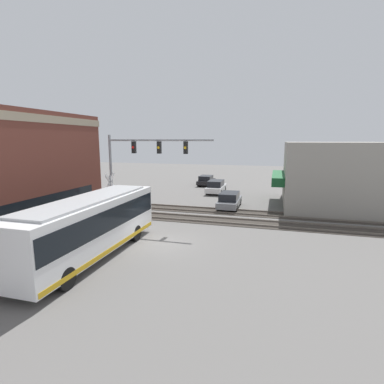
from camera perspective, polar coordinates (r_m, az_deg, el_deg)
The scene contains 10 objects.
ground_plane at distance 19.01m, azimuth -5.91°, elevation -9.55°, with size 120.00×120.00×0.00m, color #605E5B.
shop_building at distance 31.47m, azimuth 25.36°, elevation 2.98°, with size 10.80×10.21×6.12m.
city_bus at distance 17.07m, azimuth -18.89°, elevation -5.95°, with size 10.57×2.59×3.28m.
traffic_signal_gantry at distance 23.29m, azimuth -9.77°, elevation 6.58°, with size 0.42×8.38×6.71m.
crossing_signal at distance 24.31m, azimuth -15.27°, elevation 0.02°, with size 1.41×1.18×3.81m.
rail_track_near at distance 24.43m, azimuth -0.70°, elevation -5.03°, with size 2.60×60.00×0.15m.
rail_track_far at distance 27.42m, azimuth 1.21°, elevation -3.38°, with size 2.60×60.00×0.15m.
parked_car_grey at distance 28.35m, azimuth 7.15°, elevation -1.64°, with size 4.62×1.82×1.50m.
parked_car_white at distance 36.23m, azimuth 4.61°, elevation 0.94°, with size 4.67×1.82×1.55m.
parked_car_black at distance 42.46m, azimuth 2.71°, elevation 2.18°, with size 4.41×1.82×1.38m.
Camera 1 is at (-16.64, -6.72, 6.29)m, focal length 28.00 mm.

